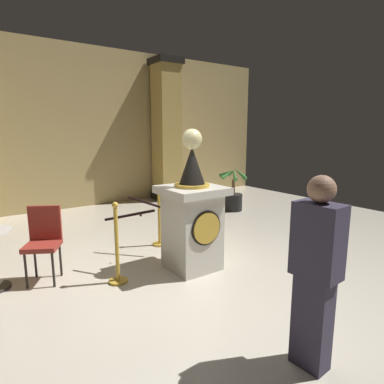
# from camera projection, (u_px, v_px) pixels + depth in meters

# --- Properties ---
(ground_plane) EXTENTS (11.95, 11.95, 0.00)m
(ground_plane) POSITION_uv_depth(u_px,v_px,m) (181.00, 281.00, 4.23)
(ground_plane) COLOR beige
(back_wall) EXTENTS (11.95, 0.16, 3.97)m
(back_wall) POSITION_uv_depth(u_px,v_px,m) (67.00, 128.00, 7.96)
(back_wall) COLOR tan
(back_wall) RESTS_ON ground_plane
(pedestal_clock) EXTENTS (0.79, 0.79, 1.93)m
(pedestal_clock) POSITION_uv_depth(u_px,v_px,m) (192.00, 217.00, 4.49)
(pedestal_clock) COLOR beige
(pedestal_clock) RESTS_ON ground_plane
(stanchion_near) EXTENTS (0.24, 0.24, 1.00)m
(stanchion_near) POSITION_uv_depth(u_px,v_px,m) (159.00, 225.00, 5.50)
(stanchion_near) COLOR gold
(stanchion_near) RESTS_ON ground_plane
(stanchion_far) EXTENTS (0.24, 0.24, 1.05)m
(stanchion_far) POSITION_uv_depth(u_px,v_px,m) (117.00, 255.00, 4.12)
(stanchion_far) COLOR gold
(stanchion_far) RESTS_ON ground_plane
(velvet_rope) EXTENTS (1.06, 1.05, 0.22)m
(velvet_rope) POSITION_uv_depth(u_px,v_px,m) (141.00, 209.00, 4.73)
(velvet_rope) COLOR black
(column_right) EXTENTS (0.74, 0.74, 3.81)m
(column_right) POSITION_uv_depth(u_px,v_px,m) (167.00, 132.00, 9.01)
(column_right) COLOR black
(column_right) RESTS_ON ground_plane
(potted_palm_right) EXTENTS (0.73, 0.69, 1.07)m
(potted_palm_right) POSITION_uv_depth(u_px,v_px,m) (233.00, 196.00, 7.93)
(potted_palm_right) COLOR black
(potted_palm_right) RESTS_ON ground_plane
(bystander_guest) EXTENTS (0.24, 0.37, 1.58)m
(bystander_guest) POSITION_uv_depth(u_px,v_px,m) (316.00, 270.00, 2.55)
(bystander_guest) COLOR #383347
(bystander_guest) RESTS_ON ground_plane
(cafe_chair_red) EXTENTS (0.54, 0.54, 0.96)m
(cafe_chair_red) POSITION_uv_depth(u_px,v_px,m) (44.00, 237.00, 4.17)
(cafe_chair_red) COLOR black
(cafe_chair_red) RESTS_ON ground_plane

